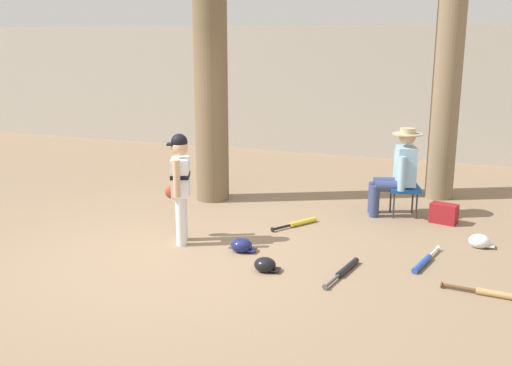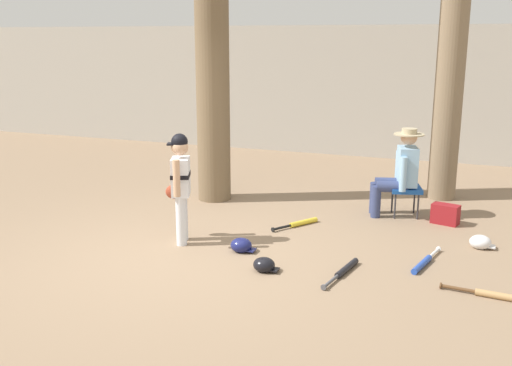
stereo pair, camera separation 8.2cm
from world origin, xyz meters
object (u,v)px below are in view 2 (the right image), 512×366
object	(u,v)px
seated_spectator	(399,170)
batting_helmet_white	(481,242)
bat_yellow_trainer	(300,223)
bat_black_composite	(344,270)
folding_stool	(406,190)
batting_helmet_navy	(241,245)
tree_behind_spectator	(451,68)
young_ballplayer	(180,181)
bat_wood_tan	(495,295)
handbag_beside_stool	(445,214)
batting_helmet_black	(264,265)
bat_blue_youth	(424,263)

from	to	relation	value
seated_spectator	batting_helmet_white	size ratio (longest dim) A/B	4.19
bat_yellow_trainer	bat_black_composite	bearing A→B (deg)	-56.92
folding_stool	batting_helmet_navy	size ratio (longest dim) A/B	1.68
seated_spectator	tree_behind_spectator	bearing A→B (deg)	67.23
young_ballplayer	bat_black_composite	world-z (taller)	young_ballplayer
bat_wood_tan	tree_behind_spectator	bearing A→B (deg)	101.63
handbag_beside_stool	bat_yellow_trainer	world-z (taller)	handbag_beside_stool
batting_helmet_black	batting_helmet_navy	bearing A→B (deg)	134.31
bat_blue_youth	tree_behind_spectator	bearing A→B (deg)	90.53
bat_yellow_trainer	batting_helmet_white	world-z (taller)	batting_helmet_white
folding_stool	tree_behind_spectator	bearing A→B (deg)	70.88
young_ballplayer	batting_helmet_black	distance (m)	1.49
seated_spectator	bat_black_composite	bearing A→B (deg)	-95.76
tree_behind_spectator	seated_spectator	world-z (taller)	tree_behind_spectator
batting_helmet_navy	batting_helmet_white	distance (m)	2.76
tree_behind_spectator	bat_wood_tan	xyz separation A→B (m)	(0.73, -3.52, -1.90)
tree_behind_spectator	batting_helmet_white	xyz separation A→B (m)	(0.58, -2.13, -1.86)
batting_helmet_navy	batting_helmet_black	size ratio (longest dim) A/B	1.07
seated_spectator	bat_wood_tan	size ratio (longest dim) A/B	1.50
young_ballplayer	bat_blue_youth	bearing A→B (deg)	5.07
folding_stool	handbag_beside_stool	world-z (taller)	folding_stool
handbag_beside_stool	bat_wood_tan	world-z (taller)	handbag_beside_stool
seated_spectator	batting_helmet_black	xyz separation A→B (m)	(-1.02, -2.49, -0.57)
bat_blue_youth	batting_helmet_white	size ratio (longest dim) A/B	2.84
young_ballplayer	folding_stool	size ratio (longest dim) A/B	2.65
tree_behind_spectator	batting_helmet_navy	world-z (taller)	tree_behind_spectator
bat_blue_youth	batting_helmet_navy	xyz separation A→B (m)	(-1.98, -0.29, 0.04)
seated_spectator	bat_black_composite	world-z (taller)	seated_spectator
handbag_beside_stool	batting_helmet_black	xyz separation A→B (m)	(-1.65, -2.34, -0.06)
seated_spectator	bat_yellow_trainer	size ratio (longest dim) A/B	1.87
bat_yellow_trainer	batting_helmet_navy	bearing A→B (deg)	-107.20
young_ballplayer	bat_wood_tan	xyz separation A→B (m)	(3.47, -0.36, -0.71)
batting_helmet_black	bat_black_composite	bearing A→B (deg)	16.93
batting_helmet_black	handbag_beside_stool	bearing A→B (deg)	54.76
young_ballplayer	seated_spectator	distance (m)	3.00
tree_behind_spectator	seated_spectator	distance (m)	1.81
tree_behind_spectator	folding_stool	xyz separation A→B (m)	(-0.40, -1.15, -1.57)
bat_yellow_trainer	tree_behind_spectator	bearing A→B (deg)	52.28
seated_spectator	batting_helmet_black	world-z (taller)	seated_spectator
folding_stool	batting_helmet_white	bearing A→B (deg)	-44.90
folding_stool	handbag_beside_stool	bearing A→B (deg)	-17.71
folding_stool	young_ballplayer	bearing A→B (deg)	-139.29
batting_helmet_white	bat_yellow_trainer	bearing A→B (deg)	178.46
folding_stool	bat_black_composite	size ratio (longest dim) A/B	0.60
batting_helmet_navy	batting_helmet_black	distance (m)	0.63
bat_yellow_trainer	handbag_beside_stool	bearing A→B (deg)	23.24
handbag_beside_stool	young_ballplayer	bearing A→B (deg)	-147.41
young_ballplayer	batting_helmet_navy	distance (m)	1.03
batting_helmet_white	seated_spectator	bearing A→B (deg)	138.50
handbag_beside_stool	bat_wood_tan	size ratio (longest dim) A/B	0.42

